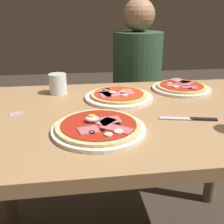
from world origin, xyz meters
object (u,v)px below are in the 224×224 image
Objects in this scene: water_glass_near at (58,85)px; diner_person at (136,95)px; pizza_across_right at (181,87)px; pizza_across_left at (119,96)px; pizza_foreground at (99,127)px; dining_table at (129,138)px; knife at (192,119)px.

water_glass_near is 0.08× the size of diner_person.
water_glass_near is at bearing 177.92° from pizza_across_right.
pizza_across_left is at bearing -23.05° from water_glass_near.
pizza_across_left is at bearing 70.17° from pizza_foreground.
dining_table is at bearing 50.79° from pizza_foreground.
water_glass_near is at bearing 136.65° from dining_table.
pizza_foreground is at bearing 70.40° from diner_person.
dining_table is 0.20m from pizza_across_left.
knife is at bearing 8.33° from pizza_foreground.
pizza_across_right reaches higher than dining_table.
pizza_across_right is at bearing 99.01° from diner_person.
pizza_foreground is 3.29× the size of water_glass_near.
dining_table is 4.76× the size of pizza_across_right.
diner_person is at bearing 75.25° from dining_table.
pizza_foreground is 0.25× the size of diner_person.
pizza_across_left is at bearing 129.26° from knife.
pizza_across_right is at bearing 43.20° from pizza_foreground.
pizza_foreground is 1.51× the size of knife.
diner_person is (0.23, 0.64, -0.21)m from pizza_across_left.
dining_table is at bearing -140.91° from pizza_across_right.
dining_table is 1.10× the size of diner_person.
water_glass_near is 0.75m from diner_person.
pizza_across_left is 1.48× the size of knife.
pizza_across_left is 0.34m from knife.
pizza_foreground is at bearing -171.67° from knife.
knife reaches higher than dining_table.
knife is at bearing -38.24° from water_glass_near.
dining_table is 4.39× the size of pizza_foreground.
pizza_foreground is 0.33m from knife.
pizza_across_left is 0.24× the size of diner_person.
dining_table is 4.49× the size of pizza_across_left.
knife is at bearing -29.63° from dining_table.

